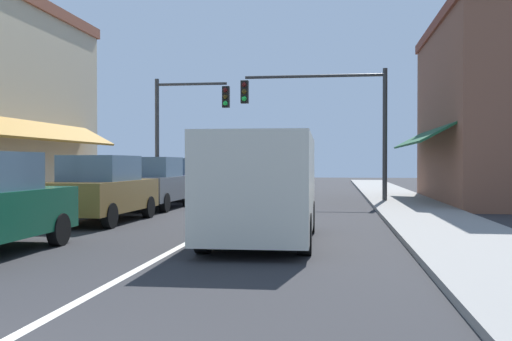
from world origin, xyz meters
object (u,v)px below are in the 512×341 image
parked_car_far_left (189,179)px  van_in_lane (263,184)px  parked_car_third_left (154,183)px  traffic_signal_mast_arm (331,110)px  parked_car_distant_left (216,176)px  parked_car_second_left (102,189)px  traffic_signal_left_corner (182,119)px

parked_car_far_left → van_in_lane: van_in_lane is taller
parked_car_third_left → traffic_signal_mast_arm: size_ratio=0.72×
parked_car_distant_left → parked_car_far_left: bearing=-89.8°
parked_car_distant_left → van_in_lane: van_in_lane is taller
parked_car_second_left → traffic_signal_left_corner: traffic_signal_left_corner is taller
parked_car_third_left → van_in_lane: size_ratio=0.79×
traffic_signal_left_corner → parked_car_far_left: bearing=-45.0°
traffic_signal_left_corner → parked_car_second_left: bearing=-87.4°
parked_car_third_left → parked_car_far_left: 4.71m
parked_car_second_left → traffic_signal_mast_arm: (5.95, 8.27, 2.77)m
parked_car_far_left → traffic_signal_left_corner: (-0.41, 0.41, 2.60)m
parked_car_second_left → parked_car_distant_left: same height
parked_car_second_left → parked_car_far_left: size_ratio=1.00×
parked_car_third_left → parked_car_far_left: (0.01, 4.71, 0.00)m
parked_car_second_left → parked_car_distant_left: size_ratio=1.00×
parked_car_far_left → traffic_signal_left_corner: bearing=133.6°
parked_car_third_left → traffic_signal_mast_arm: 7.58m
parked_car_distant_left → traffic_signal_left_corner: size_ratio=0.79×
parked_car_second_left → parked_car_far_left: (-0.02, 9.23, 0.00)m
parked_car_second_left → parked_car_distant_left: (0.06, 14.34, 0.00)m
traffic_signal_left_corner → van_in_lane: bearing=-68.0°
parked_car_far_left → van_in_lane: (4.72, -12.31, 0.27)m
parked_car_second_left → parked_car_third_left: 4.52m
traffic_signal_mast_arm → parked_car_third_left: bearing=-147.9°
parked_car_third_left → traffic_signal_mast_arm: (5.98, 3.75, 2.77)m
parked_car_second_left → van_in_lane: size_ratio=0.79×
parked_car_distant_left → traffic_signal_mast_arm: bearing=-44.7°
parked_car_distant_left → traffic_signal_mast_arm: 8.90m
parked_car_second_left → parked_car_third_left: (-0.03, 4.52, 0.00)m
parked_car_second_left → van_in_lane: 5.62m
parked_car_second_left → traffic_signal_left_corner: bearing=93.8°
parked_car_third_left → parked_car_distant_left: (0.09, 9.82, 0.00)m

